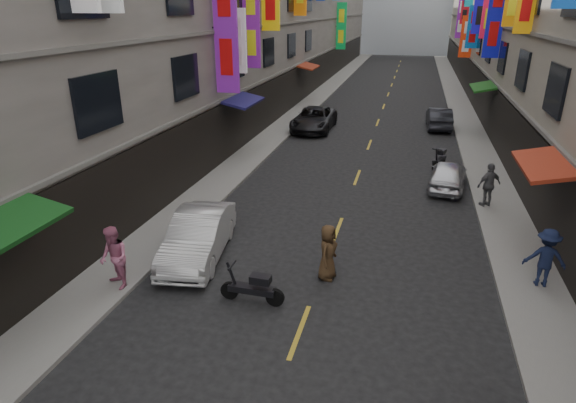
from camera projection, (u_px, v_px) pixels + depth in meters
The scene contains 14 objects.
sidewalk_left at pixel (311, 102), 40.20m from camera, with size 2.00×90.00×0.12m, color slate.
sidewalk_right at pixel (462, 109), 37.44m from camera, with size 2.00×90.00×0.12m, color slate.
street_awnings at pixel (340, 105), 23.64m from camera, with size 13.99×35.20×0.41m.
lane_markings at pixel (381, 114), 36.15m from camera, with size 0.12×80.20×0.01m.
scooter_crossing at pixel (253, 288), 12.93m from camera, with size 1.80×0.50×1.14m.
scooter_far_right at pixel (440, 159), 23.97m from camera, with size 0.79×1.74×1.14m.
car_left_mid at pixel (198, 236), 15.23m from camera, with size 1.54×4.42×1.46m, color silver.
car_left_far at pixel (314, 119), 31.17m from camera, with size 2.39×5.17×1.44m, color black.
car_right_mid at pixel (448, 175), 21.12m from camera, with size 1.48×3.69×1.26m, color silver.
car_right_far at pixel (439, 118), 31.63m from camera, with size 1.44×4.13×1.36m, color #26272E.
pedestrian_lfar at pixel (114, 258), 13.26m from camera, with size 0.89×0.61×1.82m, color #C4678B.
pedestrian_rnear at pixel (546, 258), 13.39m from camera, with size 1.11×0.58×1.73m, color #141B38.
pedestrian_rfar at pixel (489, 185), 18.82m from camera, with size 1.03×0.59×1.76m, color #565658.
pedestrian_crossing at pixel (328, 252), 13.96m from camera, with size 0.83×0.57×1.70m, color #432F1B.
Camera 1 is at (2.16, 2.41, 7.46)m, focal length 30.00 mm.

